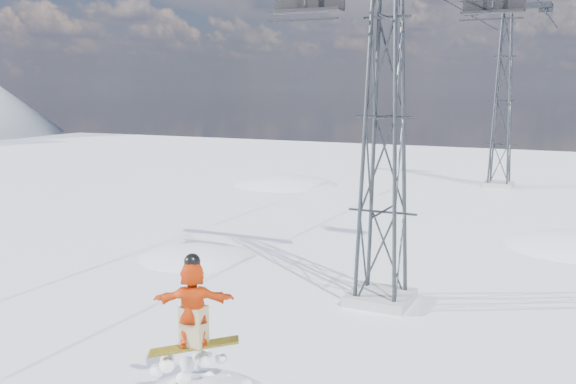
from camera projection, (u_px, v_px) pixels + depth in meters
name	position (u px, v px, depth m)	size (l,w,h in m)	color
snow_terrain	(352.00, 384.00, 34.77)	(39.00, 37.00, 22.00)	white
lift_tower_near	(385.00, 118.00, 18.19)	(5.20, 1.80, 11.43)	#999999
lift_tower_far	(503.00, 101.00, 40.43)	(5.20, 1.80, 11.43)	#999999
lift_chair_near	(307.00, 3.00, 18.14)	(2.17, 0.62, 2.69)	black
lift_chair_mid	(493.00, 5.00, 20.44)	(1.95, 0.56, 2.42)	black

